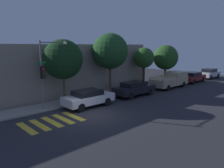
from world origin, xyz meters
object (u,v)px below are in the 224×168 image
sedan_far_end (193,77)px  tree_behind_truck (166,57)px  traffic_light_pole (48,66)px  sedan_tail_of_row (209,73)px  sedan_middle (134,88)px  tree_midblock (110,51)px  pickup_truck (171,80)px  sedan_near_corner (88,98)px  tree_far_end (144,58)px  tree_near_corner (63,59)px

sedan_far_end → tree_behind_truck: tree_behind_truck is taller
traffic_light_pole → sedan_tail_of_row: traffic_light_pole is taller
sedan_middle → tree_midblock: 4.51m
traffic_light_pole → pickup_truck: size_ratio=0.99×
sedan_far_end → tree_behind_truck: size_ratio=0.86×
pickup_truck → tree_behind_truck: tree_behind_truck is taller
traffic_light_pole → sedan_middle: (8.65, -1.27, -2.75)m
traffic_light_pole → pickup_truck: (15.38, -1.27, -2.60)m
traffic_light_pole → tree_behind_truck: 17.53m
traffic_light_pole → sedan_far_end: 21.11m
sedan_middle → sedan_tail_of_row: 17.71m
pickup_truck → tree_midblock: bearing=164.1°
traffic_light_pole → sedan_near_corner: 4.17m
tree_midblock → tree_far_end: (5.50, 0.00, -0.92)m
sedan_near_corner → sedan_tail_of_row: bearing=-0.0°
sedan_middle → pickup_truck: size_ratio=0.85×
tree_far_end → sedan_middle: bearing=-152.0°
pickup_truck → traffic_light_pole: bearing=175.3°
sedan_near_corner → tree_behind_truck: 15.08m
sedan_far_end → pickup_truck: bearing=180.0°
tree_midblock → tree_behind_truck: tree_midblock is taller
sedan_tail_of_row → tree_behind_truck: size_ratio=0.83×
tree_near_corner → tree_behind_truck: tree_near_corner is taller
tree_behind_truck → sedan_near_corner: bearing=-171.2°
tree_near_corner → tree_far_end: (10.99, 0.00, -0.32)m
sedan_far_end → tree_far_end: bearing=164.2°
pickup_truck → tree_behind_truck: 4.01m
sedan_middle → sedan_tail_of_row: (17.71, -0.00, 0.02)m
pickup_truck → tree_behind_truck: bearing=46.8°
sedan_far_end → tree_behind_truck: (-3.39, 2.26, 2.71)m
sedan_far_end → tree_near_corner: bearing=173.2°
sedan_far_end → tree_behind_truck: bearing=146.2°
sedan_middle → tree_near_corner: bearing=161.4°
pickup_truck → sedan_tail_of_row: pickup_truck is taller
sedan_near_corner → traffic_light_pole: bearing=155.9°
traffic_light_pole → tree_near_corner: tree_near_corner is taller
sedan_middle → pickup_truck: bearing=-0.0°
traffic_light_pole → sedan_middle: traffic_light_pole is taller
sedan_near_corner → tree_far_end: 10.69m
traffic_light_pole → tree_near_corner: bearing=27.4°
traffic_light_pole → sedan_tail_of_row: bearing=-2.8°
tree_midblock → sedan_near_corner: bearing=-153.6°
pickup_truck → sedan_far_end: 5.51m
sedan_middle → tree_near_corner: (-6.73, 2.26, 3.10)m
tree_behind_truck → tree_near_corner: bearing=-180.0°
tree_midblock → tree_near_corner: bearing=-180.0°
sedan_middle → tree_behind_truck: tree_behind_truck is taller
sedan_middle → tree_behind_truck: (8.86, 2.26, 2.69)m
traffic_light_pole → tree_far_end: traffic_light_pole is taller
sedan_tail_of_row → tree_near_corner: tree_near_corner is taller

